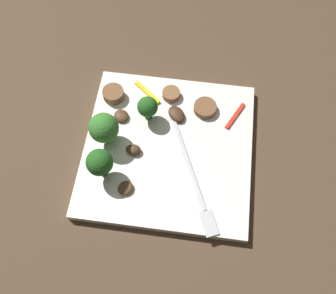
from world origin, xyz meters
TOP-DOWN VIEW (x-y plane):
  - ground_plane at (0.00, 0.00)m, footprint 1.40×1.40m
  - plate at (0.00, 0.00)m, footprint 0.24×0.24m
  - fork at (0.05, 0.04)m, footprint 0.17×0.08m
  - broccoli_floret_0 at (0.05, -0.08)m, footprint 0.04×0.04m
  - broccoli_floret_1 at (-0.05, -0.04)m, footprint 0.03×0.03m
  - broccoli_floret_2 at (-0.00, -0.09)m, footprint 0.04×0.04m
  - sausage_slice_0 at (-0.08, -0.09)m, footprint 0.04×0.04m
  - sausage_slice_1 at (-0.07, 0.05)m, footprint 0.05×0.05m
  - sausage_slice_2 at (-0.09, -0.01)m, footprint 0.04×0.04m
  - mushroom_0 at (-0.04, -0.08)m, footprint 0.03×0.03m
  - mushroom_1 at (-0.05, 0.01)m, footprint 0.04×0.04m
  - mushroom_2 at (0.07, -0.05)m, footprint 0.03×0.03m
  - mushroom_3 at (0.01, -0.05)m, footprint 0.02×0.02m
  - pepper_strip_0 at (-0.06, 0.09)m, footprint 0.05×0.03m
  - pepper_strip_1 at (-0.09, -0.04)m, footprint 0.04×0.05m

SIDE VIEW (x-z plane):
  - ground_plane at x=0.00m, z-range 0.00..0.00m
  - plate at x=0.00m, z-range 0.00..0.02m
  - pepper_strip_0 at x=-0.06m, z-range 0.02..0.02m
  - fork at x=0.05m, z-range 0.02..0.02m
  - pepper_strip_1 at x=-0.09m, z-range 0.02..0.02m
  - mushroom_0 at x=-0.04m, z-range 0.02..0.02m
  - mushroom_2 at x=0.07m, z-range 0.02..0.02m
  - mushroom_1 at x=-0.05m, z-range 0.02..0.03m
  - sausage_slice_1 at x=-0.07m, z-range 0.02..0.03m
  - sausage_slice_2 at x=-0.09m, z-range 0.02..0.03m
  - mushroom_3 at x=0.01m, z-range 0.02..0.03m
  - sausage_slice_0 at x=-0.08m, z-range 0.02..0.03m
  - broccoli_floret_1 at x=-0.05m, z-range 0.02..0.07m
  - broccoli_floret_2 at x=0.00m, z-range 0.02..0.08m
  - broccoli_floret_0 at x=0.05m, z-range 0.02..0.08m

